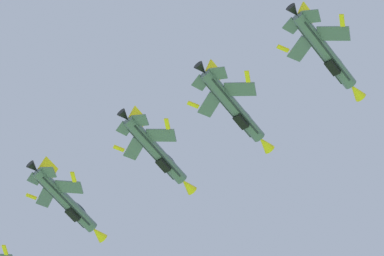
# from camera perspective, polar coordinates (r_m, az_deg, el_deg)

# --- Properties ---
(fighter_jet_left_wing) EXTENTS (13.70, 11.55, 5.05)m
(fighter_jet_left_wing) POSITION_cam_1_polar(r_m,az_deg,el_deg) (137.23, -7.56, -4.40)
(fighter_jet_left_wing) COLOR #4C5666
(fighter_jet_right_wing) EXTENTS (13.70, 11.63, 4.86)m
(fighter_jet_right_wing) POSITION_cam_1_polar(r_m,az_deg,el_deg) (132.13, -2.13, -1.43)
(fighter_jet_right_wing) COLOR #4C5666
(fighter_jet_left_outer) EXTENTS (13.70, 11.64, 4.82)m
(fighter_jet_left_outer) POSITION_cam_1_polar(r_m,az_deg,el_deg) (125.75, 2.55, 1.25)
(fighter_jet_left_outer) COLOR #4C5666
(fighter_jet_right_outer) EXTENTS (13.70, 11.51, 5.13)m
(fighter_jet_right_outer) POSITION_cam_1_polar(r_m,az_deg,el_deg) (122.40, 8.06, 4.53)
(fighter_jet_right_outer) COLOR #4C5666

